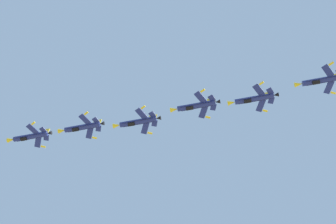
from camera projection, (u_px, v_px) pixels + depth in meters
name	position (u px, v px, depth m)	size (l,w,h in m)	color
fighter_jet_lead	(30.00, 137.00, 140.28)	(15.50, 10.22, 4.39)	navy
fighter_jet_left_wing	(82.00, 127.00, 136.87)	(15.50, 10.19, 4.39)	navy
fighter_jet_right_wing	(137.00, 122.00, 133.51)	(15.50, 10.13, 4.38)	navy
fighter_jet_left_outer	(195.00, 106.00, 129.62)	(15.50, 10.19, 4.39)	navy
fighter_jet_right_outer	(253.00, 99.00, 129.28)	(15.50, 10.10, 4.38)	navy
fighter_jet_trail_slot	(322.00, 80.00, 125.59)	(15.50, 10.05, 4.45)	navy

